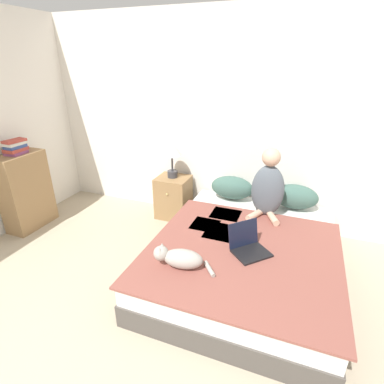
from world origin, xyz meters
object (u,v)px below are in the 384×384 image
Objects in this scene: laptop_open at (249,246)px; book_stack_top at (15,147)px; person_sitting at (268,187)px; pillow_near at (232,187)px; bed at (245,257)px; cat_tabby at (179,258)px; nightstand at (173,197)px; pillow_far at (295,196)px; bookshelf at (26,191)px; table_lamp at (172,152)px.

book_stack_top reaches higher than laptop_open.
pillow_near is at bearing 147.16° from person_sitting.
bed is 2.74× the size of person_sitting.
laptop_open is at bearing -75.18° from bed.
cat_tabby is 0.96× the size of nightstand.
laptop_open is 1.61m from nightstand.
pillow_near is at bearing 20.65° from book_stack_top.
pillow_near reaches higher than nightstand.
person_sitting reaches higher than pillow_far.
nightstand reaches higher than bed.
table_lamp is at bearing 29.43° from bookshelf.
table_lamp reaches higher than pillow_far.
book_stack_top is (0.00, 0.00, 0.57)m from bookshelf.
person_sitting reaches higher than cat_tabby.
pillow_far is at bearing -127.62° from cat_tabby.
nightstand is 0.62m from table_lamp.
bookshelf reaches higher than laptop_open.
bed is 0.32m from laptop_open.
laptop_open is 0.44× the size of bookshelf.
bookshelf is at bearing -159.30° from pillow_near.
cat_tabby is 1.28× the size of laptop_open.
pillow_far is 0.45m from person_sitting.
laptop_open is (0.50, 0.43, -0.04)m from cat_tabby.
bookshelf is (-2.32, 0.58, -0.00)m from cat_tabby.
book_stack_top is at bearing -151.25° from nightstand.
pillow_far is 1.11m from laptop_open.
table_lamp is (-1.22, 1.06, 0.46)m from laptop_open.
cat_tabby is (-0.45, -0.61, 0.29)m from bed.
laptop_open reaches higher than nightstand.
nightstand is at bearing 28.75° from book_stack_top.
person_sitting is 1.41× the size of cat_tabby.
cat_tabby is 1.70m from table_lamp.
person_sitting is 1.35× the size of nightstand.
table_lamp is at bearing 143.35° from bed.
bed is at bearing 0.63° from bookshelf.
bed is 3.69× the size of nightstand.
laptop_open reaches higher than bed.
bookshelf reaches higher than nightstand.
cat_tabby is at bearing -14.02° from bookshelf.
laptop_open is (0.42, -1.06, -0.09)m from pillow_near.
book_stack_top reaches higher than cat_tabby.
bed is at bearing 0.57° from book_stack_top.
cat_tabby is at bearing -118.92° from pillow_far.
table_lamp is (-1.26, 0.29, 0.18)m from person_sitting.
nightstand is 0.59× the size of bookshelf.
bed is 3.86× the size of cat_tabby.
book_stack_top reaches higher than bed.
pillow_near reaches higher than laptop_open.
pillow_far is 2.07× the size of book_stack_top.
book_stack_top is at bearing -179.43° from bed.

